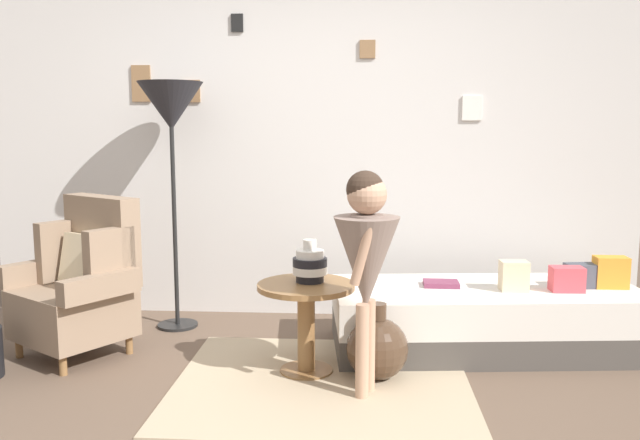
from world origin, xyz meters
TOP-DOWN VIEW (x-y plane):
  - ground_plane at (0.00, 0.00)m, footprint 12.00×12.00m
  - gallery_wall at (-0.00, 1.95)m, footprint 4.80×0.12m
  - rug at (0.19, 0.55)m, footprint 1.61×1.42m
  - armchair at (-1.32, 0.95)m, footprint 0.90×0.85m
  - daybed at (1.18, 1.18)m, footprint 1.97×0.98m
  - pillow_head at (1.95, 1.23)m, footprint 0.20×0.12m
  - pillow_mid at (1.77, 1.22)m, footprint 0.20×0.14m
  - pillow_back at (1.65, 1.12)m, footprint 0.20×0.13m
  - pillow_extra at (1.33, 1.11)m, footprint 0.17×0.13m
  - side_table at (0.09, 0.70)m, footprint 0.55×0.55m
  - vase_striped at (0.11, 0.75)m, footprint 0.20×0.20m
  - floor_lamp at (-0.90, 1.52)m, footprint 0.44×0.44m
  - person_child at (0.42, 0.41)m, footprint 0.34×0.34m
  - book_on_daybed at (0.90, 1.20)m, footprint 0.22×0.16m
  - demijohn_near at (0.49, 0.64)m, footprint 0.35×0.35m

SIDE VIEW (x-z plane):
  - ground_plane at x=0.00m, z-range 0.00..0.00m
  - rug at x=0.19m, z-range 0.00..0.01m
  - demijohn_near at x=0.49m, z-range -0.04..0.39m
  - daybed at x=1.18m, z-range 0.00..0.40m
  - side_table at x=0.09m, z-range 0.11..0.63m
  - book_on_daybed at x=0.90m, z-range 0.40..0.43m
  - armchair at x=-1.32m, z-range -0.05..0.92m
  - pillow_mid at x=1.77m, z-range 0.40..0.55m
  - pillow_back at x=1.65m, z-range 0.40..0.55m
  - pillow_extra at x=1.33m, z-range 0.40..0.58m
  - pillow_head at x=1.95m, z-range 0.40..0.60m
  - vase_striped at x=0.11m, z-range 0.50..0.74m
  - person_child at x=0.42m, z-range 0.17..1.35m
  - gallery_wall at x=0.00m, z-range 0.00..2.60m
  - floor_lamp at x=-0.90m, z-range 0.64..2.34m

